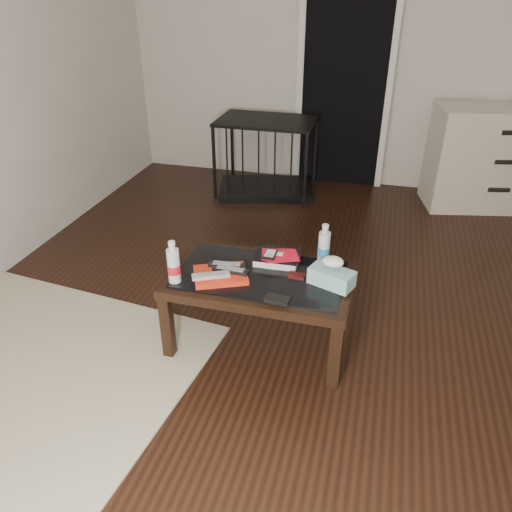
{
  "coord_description": "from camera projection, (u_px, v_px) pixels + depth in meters",
  "views": [
    {
      "loc": [
        0.06,
        -2.48,
        1.9
      ],
      "look_at": [
        -0.55,
        -0.2,
        0.55
      ],
      "focal_mm": 35.0,
      "sensor_mm": 36.0,
      "label": 1
    }
  ],
  "objects": [
    {
      "name": "flip_phone",
      "position": [
        297.0,
        276.0,
        2.69
      ],
      "size": [
        0.09,
        0.05,
        0.02
      ],
      "primitive_type": "cube",
      "rotation": [
        0.0,
        0.0,
        -0.02
      ],
      "color": "black",
      "rests_on": "coffee_table"
    },
    {
      "name": "coffee_table",
      "position": [
        260.0,
        283.0,
        2.76
      ],
      "size": [
        1.0,
        0.6,
        0.46
      ],
      "color": "black",
      "rests_on": "ground"
    },
    {
      "name": "dresser",
      "position": [
        500.0,
        158.0,
        4.45
      ],
      "size": [
        1.28,
        0.74,
        0.9
      ],
      "rotation": [
        0.0,
        0.0,
        0.21
      ],
      "color": "beige",
      "rests_on": "ground"
    },
    {
      "name": "textbook",
      "position": [
        277.0,
        258.0,
        2.83
      ],
      "size": [
        0.26,
        0.21,
        0.05
      ],
      "primitive_type": "cube",
      "rotation": [
        0.0,
        0.0,
        0.04
      ],
      "color": "black",
      "rests_on": "coffee_table"
    },
    {
      "name": "rug",
      "position": [
        9.0,
        366.0,
        2.75
      ],
      "size": [
        2.16,
        1.72,
        0.01
      ],
      "primitive_type": "cube",
      "rotation": [
        0.0,
        0.0,
        -0.11
      ],
      "color": "tan",
      "rests_on": "ground"
    },
    {
      "name": "pet_crate",
      "position": [
        266.0,
        169.0,
        4.83
      ],
      "size": [
        1.02,
        0.8,
        0.71
      ],
      "rotation": [
        0.0,
        0.0,
        0.24
      ],
      "color": "black",
      "rests_on": "ground"
    },
    {
      "name": "water_bottle_right",
      "position": [
        324.0,
        244.0,
        2.77
      ],
      "size": [
        0.07,
        0.07,
        0.24
      ],
      "primitive_type": "cylinder",
      "rotation": [
        0.0,
        0.0,
        0.0
      ],
      "color": "silver",
      "rests_on": "coffee_table"
    },
    {
      "name": "ipod",
      "position": [
        270.0,
        254.0,
        2.79
      ],
      "size": [
        0.07,
        0.1,
        0.02
      ],
      "primitive_type": "cube",
      "rotation": [
        0.0,
        0.0,
        -0.01
      ],
      "color": "black",
      "rests_on": "dvd_mailers"
    },
    {
      "name": "magazines",
      "position": [
        221.0,
        275.0,
        2.68
      ],
      "size": [
        0.34,
        0.31,
        0.03
      ],
      "primitive_type": "cube",
      "rotation": [
        0.0,
        0.0,
        0.43
      ],
      "color": "red",
      "rests_on": "coffee_table"
    },
    {
      "name": "ground",
      "position": [
        352.0,
        330.0,
        3.03
      ],
      "size": [
        5.0,
        5.0,
        0.0
      ],
      "primitive_type": "plane",
      "color": "black",
      "rests_on": "ground"
    },
    {
      "name": "doorway",
      "position": [
        345.0,
        78.0,
        4.69
      ],
      "size": [
        0.9,
        0.08,
        2.07
      ],
      "color": "black",
      "rests_on": "ground"
    },
    {
      "name": "wallet",
      "position": [
        277.0,
        300.0,
        2.49
      ],
      "size": [
        0.13,
        0.08,
        0.02
      ],
      "primitive_type": "cube",
      "rotation": [
        0.0,
        0.0,
        -0.09
      ],
      "color": "black",
      "rests_on": "coffee_table"
    },
    {
      "name": "remote_black_front",
      "position": [
        231.0,
        270.0,
        2.68
      ],
      "size": [
        0.2,
        0.06,
        0.02
      ],
      "primitive_type": "cube",
      "rotation": [
        0.0,
        0.0,
        -0.05
      ],
      "color": "black",
      "rests_on": "magazines"
    },
    {
      "name": "water_bottle_left",
      "position": [
        173.0,
        262.0,
        2.6
      ],
      "size": [
        0.07,
        0.07,
        0.24
      ],
      "primitive_type": "cylinder",
      "rotation": [
        0.0,
        0.0,
        -0.02
      ],
      "color": "silver",
      "rests_on": "coffee_table"
    },
    {
      "name": "remote_silver",
      "position": [
        211.0,
        275.0,
        2.63
      ],
      "size": [
        0.2,
        0.13,
        0.02
      ],
      "primitive_type": "cube",
      "rotation": [
        0.0,
        0.0,
        0.45
      ],
      "color": "#9D9DA1",
      "rests_on": "magazines"
    },
    {
      "name": "tissue_box",
      "position": [
        332.0,
        277.0,
        2.61
      ],
      "size": [
        0.26,
        0.19,
        0.09
      ],
      "primitive_type": "cube",
      "rotation": [
        0.0,
        0.0,
        -0.36
      ],
      "color": "teal",
      "rests_on": "coffee_table"
    },
    {
      "name": "remote_black_back",
      "position": [
        227.0,
        265.0,
        2.73
      ],
      "size": [
        0.2,
        0.07,
        0.02
      ],
      "primitive_type": "cube",
      "rotation": [
        0.0,
        0.0,
        0.1
      ],
      "color": "black",
      "rests_on": "magazines"
    },
    {
      "name": "room_shell",
      "position": [
        386.0,
        43.0,
        2.23
      ],
      "size": [
        5.0,
        5.0,
        5.0
      ],
      "color": "beige",
      "rests_on": "ground"
    },
    {
      "name": "dvd_mailers",
      "position": [
        279.0,
        254.0,
        2.81
      ],
      "size": [
        0.22,
        0.17,
        0.01
      ],
      "primitive_type": "cube",
      "rotation": [
        0.0,
        0.0,
        0.23
      ],
      "color": "red",
      "rests_on": "textbook"
    }
  ]
}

